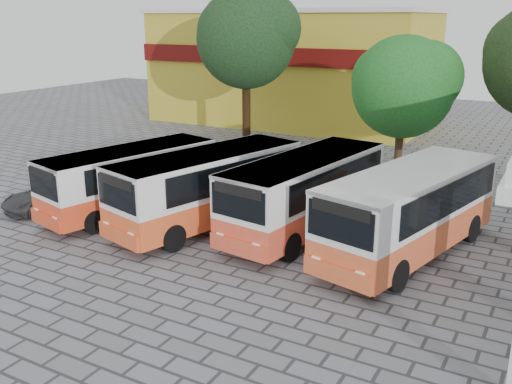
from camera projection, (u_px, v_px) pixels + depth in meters
The scene contains 9 objects.
ground at pixel (247, 279), 17.50m from camera, with size 90.00×90.00×0.00m, color slate.
shophouse_block at pixel (293, 66), 43.10m from camera, with size 20.40×10.40×8.30m.
bus_far_left at pixel (130, 176), 23.08m from camera, with size 3.98×7.79×2.66m.
bus_centre_left at pixel (208, 184), 21.59m from camera, with size 4.40×8.42×2.87m.
bus_centre_right at pixel (306, 189), 20.95m from camera, with size 3.49×8.20×2.85m.
bus_far_right at pixel (410, 207), 18.83m from camera, with size 4.29×8.59×2.94m.
tree_left at pixel (247, 35), 32.81m from camera, with size 6.04×5.75×9.41m.
tree_middle at pixel (405, 84), 27.55m from camera, with size 5.22×4.97×6.97m.
parked_car at pixel (50, 196), 23.90m from camera, with size 1.82×3.95×1.10m, color #303034.
Camera 1 is at (8.02, -13.78, 7.71)m, focal length 40.00 mm.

